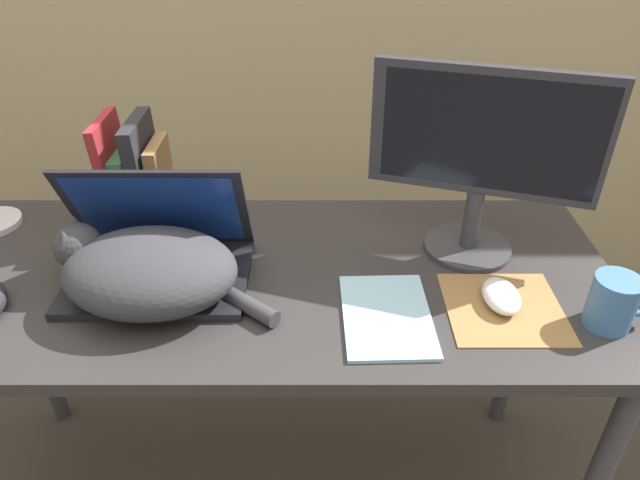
% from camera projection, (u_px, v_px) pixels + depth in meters
% --- Properties ---
extents(desk, '(1.46, 0.61, 0.74)m').
position_uv_depth(desk, '(261.00, 303.00, 1.21)').
color(desk, '#2D2B2B').
rests_on(desk, ground_plane).
extents(laptop, '(0.36, 0.25, 0.24)m').
position_uv_depth(laptop, '(159.00, 256.00, 1.14)').
color(laptop, black).
rests_on(laptop, desk).
extents(cat, '(0.44, 0.27, 0.14)m').
position_uv_depth(cat, '(147.00, 270.00, 1.06)').
color(cat, '#333338').
rests_on(cat, desk).
extents(external_monitor, '(0.44, 0.19, 0.40)m').
position_uv_depth(external_monitor, '(484.00, 154.00, 1.12)').
color(external_monitor, '#333338').
rests_on(external_monitor, desk).
extents(mousepad, '(0.22, 0.21, 0.00)m').
position_uv_depth(mousepad, '(504.00, 308.00, 1.07)').
color(mousepad, olive).
rests_on(mousepad, desk).
extents(computer_mouse, '(0.07, 0.11, 0.04)m').
position_uv_depth(computer_mouse, '(502.00, 296.00, 1.07)').
color(computer_mouse, silver).
rests_on(computer_mouse, mousepad).
extents(book_row, '(0.13, 0.16, 0.26)m').
position_uv_depth(book_row, '(139.00, 180.00, 1.27)').
color(book_row, maroon).
rests_on(book_row, desk).
extents(notepad, '(0.17, 0.24, 0.01)m').
position_uv_depth(notepad, '(387.00, 315.00, 1.05)').
color(notepad, '#99C6E0').
rests_on(notepad, desk).
extents(webcam, '(0.05, 0.05, 0.07)m').
position_uv_depth(webcam, '(224.00, 201.00, 1.33)').
color(webcam, '#232328').
rests_on(webcam, desk).
extents(mug, '(0.12, 0.08, 0.10)m').
position_uv_depth(mug, '(615.00, 302.00, 1.01)').
color(mug, teal).
rests_on(mug, desk).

